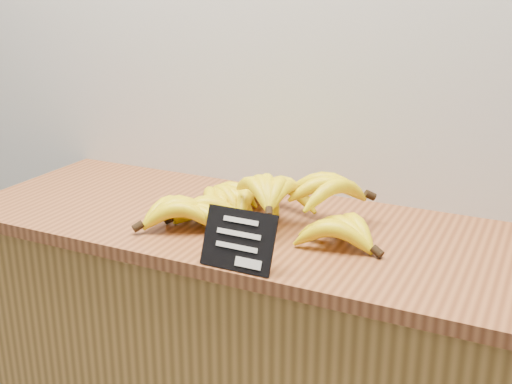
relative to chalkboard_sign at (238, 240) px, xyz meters
name	(u,v)px	position (x,y,z in m)	size (l,w,h in m)	color
counter_top	(265,228)	(-0.05, 0.24, -0.07)	(1.47, 0.54, 0.03)	brown
chalkboard_sign	(238,240)	(0.00, 0.00, 0.00)	(0.15, 0.01, 0.12)	black
banana_pile	(263,205)	(-0.06, 0.23, -0.01)	(0.59, 0.39, 0.12)	yellow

